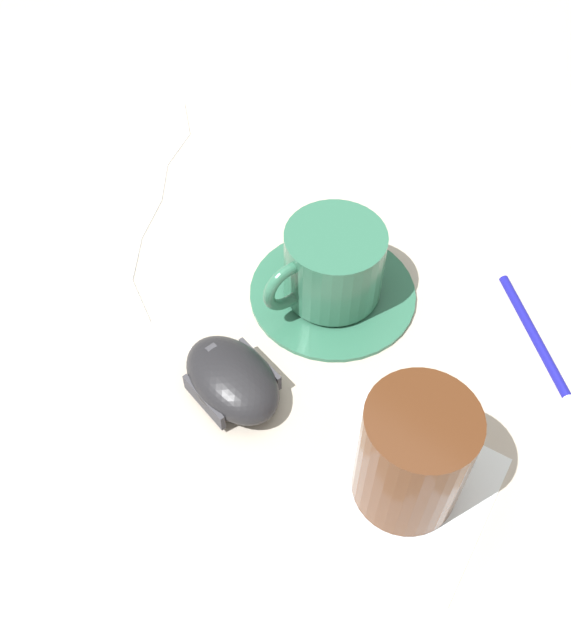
{
  "coord_description": "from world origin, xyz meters",
  "views": [
    {
      "loc": [
        0.28,
        0.18,
        0.51
      ],
      "look_at": [
        -0.01,
        -0.05,
        0.03
      ],
      "focal_mm": 40.0,
      "sensor_mm": 36.0,
      "label": 1
    }
  ],
  "objects": [
    {
      "name": "saucer",
      "position": [
        -0.08,
        -0.05,
        0.0
      ],
      "size": [
        0.15,
        0.15,
        0.01
      ],
      "primitive_type": "cylinder",
      "color": "#2D664C",
      "rests_on": "ground"
    },
    {
      "name": "napkin_under_glass",
      "position": [
        0.04,
        0.1,
        0.0
      ],
      "size": [
        0.15,
        0.15,
        0.0
      ],
      "primitive_type": "cube",
      "rotation": [
        0.0,
        0.0,
        0.15
      ],
      "color": "white",
      "rests_on": "ground"
    },
    {
      "name": "mouse_cable",
      "position": [
        -0.05,
        -0.25,
        0.0
      ],
      "size": [
        0.25,
        0.26,
        0.0
      ],
      "color": "white",
      "rests_on": "ground"
    },
    {
      "name": "drinking_glass",
      "position": [
        0.04,
        0.1,
        0.05
      ],
      "size": [
        0.08,
        0.08,
        0.1
      ],
      "primitive_type": "cylinder",
      "color": "#4C2814",
      "rests_on": "napkin_under_glass"
    },
    {
      "name": "ground_plane",
      "position": [
        0.0,
        0.0,
        0.0
      ],
      "size": [
        3.0,
        3.0,
        0.0
      ],
      "primitive_type": "plane",
      "color": "#B2A899"
    },
    {
      "name": "computer_mouse",
      "position": [
        0.06,
        -0.05,
        0.02
      ],
      "size": [
        0.08,
        0.11,
        0.04
      ],
      "color": "black",
      "rests_on": "ground"
    },
    {
      "name": "coffee_cup",
      "position": [
        -0.07,
        -0.05,
        0.04
      ],
      "size": [
        0.12,
        0.09,
        0.07
      ],
      "color": "#2D664C",
      "rests_on": "saucer"
    },
    {
      "name": "pen",
      "position": [
        -0.15,
        0.12,
        0.0
      ],
      "size": [
        0.1,
        0.12,
        0.01
      ],
      "color": "navy",
      "rests_on": "ground"
    }
  ]
}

